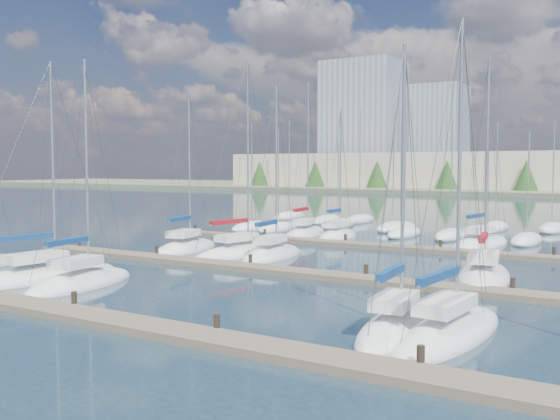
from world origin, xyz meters
The scene contains 17 objects.
ground centered at (0.00, 60.00, 0.00)m, with size 400.00×400.00×0.00m, color #213542.
dock_near centered at (0.00, 2.01, 0.15)m, with size 44.00×1.93×1.10m.
dock_mid centered at (0.00, 16.01, 0.15)m, with size 44.00×1.93×1.10m.
dock_far centered at (0.00, 30.01, 0.15)m, with size 44.00×1.93×1.10m.
sailboat_j centered at (-5.14, 21.34, 0.18)m, with size 3.48×7.84×12.89m.
sailboat_f centered at (11.62, 7.26, 0.18)m, with size 3.19×9.06×12.72m.
sailboat_e centered at (9.72, 6.79, 0.19)m, with size 2.99×7.49×11.87m.
sailboat_o centered at (-6.53, 34.53, 0.20)m, with size 2.58×6.46×12.26m.
sailboat_c centered at (-8.35, 7.03, 0.18)m, with size 4.00×8.04×12.93m.
sailboat_p centered at (5.83, 35.76, 0.18)m, with size 4.11×9.33×15.10m.
sailboat_h centered at (-12.82, 21.05, 0.18)m, with size 4.48×8.28×13.22m.
sailboat_l centered at (9.73, 20.43, 0.17)m, with size 4.42×9.20×13.30m.
sailboat_i centered at (-7.72, 21.12, 0.19)m, with size 4.01×9.51×14.91m.
sailboat_n centered at (-10.04, 34.81, 0.20)m, with size 3.75×8.65×15.02m.
sailboat_b centered at (-11.67, 7.14, 0.17)m, with size 4.06×9.92×13.13m.
distant_boats centered at (-4.34, 43.76, 0.29)m, with size 36.93×20.75×13.30m.
shoreline centered at (-13.29, 149.77, 7.44)m, with size 400.00×60.00×38.00m.
Camera 1 is at (18.26, -15.72, 6.44)m, focal length 40.00 mm.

